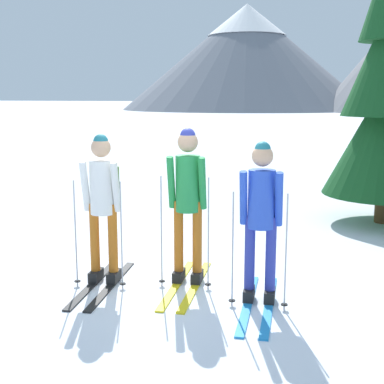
% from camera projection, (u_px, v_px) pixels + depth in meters
% --- Properties ---
extents(ground_plane, '(400.00, 400.00, 0.00)m').
position_uv_depth(ground_plane, '(184.00, 283.00, 6.23)').
color(ground_plane, white).
extents(skier_in_white, '(0.60, 1.65, 1.74)m').
position_uv_depth(skier_in_white, '(103.00, 200.00, 6.10)').
color(skier_in_white, black).
rests_on(skier_in_white, ground).
extents(skier_in_green, '(0.61, 1.69, 1.81)m').
position_uv_depth(skier_in_green, '(188.00, 196.00, 6.09)').
color(skier_in_green, yellow).
rests_on(skier_in_green, ground).
extents(skier_in_blue, '(0.61, 1.68, 1.71)m').
position_uv_depth(skier_in_blue, '(261.00, 213.00, 5.52)').
color(skier_in_blue, '#1E84D1').
rests_on(skier_in_blue, ground).
extents(mountain_ridge_distant, '(65.95, 41.23, 21.50)m').
position_uv_depth(mountain_ridge_distant, '(342.00, 43.00, 77.84)').
color(mountain_ridge_distant, slate).
rests_on(mountain_ridge_distant, ground).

